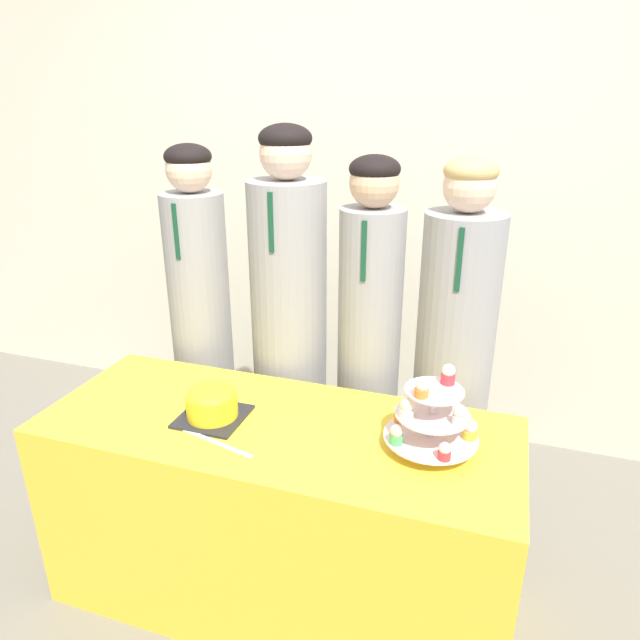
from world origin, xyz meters
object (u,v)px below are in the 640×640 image
cake_knife (202,437)px  student_0 (203,336)px  cupcake_stand (433,416)px  student_1 (290,343)px  student_3 (452,377)px  student_2 (368,361)px  round_cake (212,402)px

cake_knife → student_0: 0.76m
cupcake_stand → student_1: 0.82m
student_0 → student_3: student_0 is taller
cake_knife → student_1: (0.04, 0.67, 0.06)m
student_3 → student_2: bearing=-180.0°
student_1 → student_2: bearing=-0.0°
student_2 → student_3: 0.33m
cake_knife → student_2: bearing=74.0°
cupcake_stand → student_3: bearing=88.7°
cake_knife → student_0: (-0.37, 0.67, 0.03)m
cupcake_stand → student_2: bearing=123.5°
student_2 → cake_knife: bearing=-120.0°
round_cake → student_3: 0.92m
cake_knife → cupcake_stand: size_ratio=1.04×
round_cake → cake_knife: (0.02, -0.12, -0.06)m
cupcake_stand → student_0: (-1.08, 0.49, -0.08)m
student_1 → round_cake: bearing=-97.1°
student_1 → student_3: (0.67, -0.00, -0.05)m
cake_knife → student_1: 0.67m
student_2 → student_3: size_ratio=1.00×
cake_knife → round_cake: bearing=115.4°
student_2 → student_1: bearing=180.0°
student_1 → student_2: 0.34m
round_cake → cupcake_stand: bearing=4.8°
student_0 → student_2: (0.76, -0.00, -0.00)m
student_1 → student_2: size_ratio=1.06×
cupcake_stand → student_0: student_0 is taller
round_cake → cupcake_stand: size_ratio=0.74×
round_cake → cake_knife: 0.13m
student_2 → cupcake_stand: bearing=-56.5°
round_cake → student_1: (0.07, 0.55, -0.00)m
cake_knife → student_3: student_3 is taller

